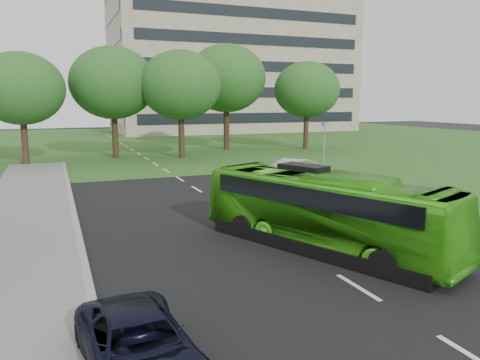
{
  "coord_description": "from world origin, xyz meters",
  "views": [
    {
      "loc": [
        -7.78,
        -16.41,
        5.25
      ],
      "look_at": [
        0.16,
        3.43,
        1.6
      ],
      "focal_mm": 35.0,
      "sensor_mm": 36.0,
      "label": 1
    }
  ],
  "objects": [
    {
      "name": "tree_park_e",
      "position": [
        17.87,
        28.35,
        6.37
      ],
      "size": [
        7.04,
        7.04,
        9.38
      ],
      "color": "black",
      "rests_on": "ground"
    },
    {
      "name": "office_building",
      "position": [
        21.96,
        61.96,
        12.5
      ],
      "size": [
        40.1,
        20.1,
        25.0
      ],
      "color": "gray",
      "rests_on": "ground"
    },
    {
      "name": "tree_park_b",
      "position": [
        -2.46,
        27.89,
        6.79
      ],
      "size": [
        7.69,
        7.69,
        10.08
      ],
      "color": "black",
      "rests_on": "ground"
    },
    {
      "name": "ground",
      "position": [
        0.0,
        0.0,
        0.0
      ],
      "size": [
        160.0,
        160.0,
        0.0
      ],
      "primitive_type": "plane",
      "color": "black",
      "rests_on": "ground"
    },
    {
      "name": "tree_park_c",
      "position": [
        3.16,
        25.37,
        6.59
      ],
      "size": [
        7.31,
        7.31,
        9.71
      ],
      "color": "black",
      "rests_on": "ground"
    },
    {
      "name": "bus",
      "position": [
        1.0,
        -2.55,
        1.37
      ],
      "size": [
        5.97,
        9.98,
        2.75
      ],
      "primitive_type": "imported",
      "rotation": [
        0.0,
        0.0,
        0.4
      ],
      "color": "green",
      "rests_on": "ground"
    },
    {
      "name": "tree_park_d",
      "position": [
        9.63,
        31.03,
        7.53
      ],
      "size": [
        8.41,
        8.41,
        11.13
      ],
      "color": "black",
      "rests_on": "ground"
    },
    {
      "name": "suv",
      "position": [
        -6.5,
        -8.0,
        0.6
      ],
      "size": [
        2.26,
        4.42,
        1.2
      ],
      "primitive_type": "imported",
      "rotation": [
        0.0,
        0.0,
        0.07
      ],
      "color": "black",
      "rests_on": "ground"
    },
    {
      "name": "camera_pole",
      "position": [
        10.0,
        12.0,
        2.41
      ],
      "size": [
        0.38,
        0.36,
        3.73
      ],
      "rotation": [
        0.0,
        0.0,
        -0.39
      ],
      "color": "gray",
      "rests_on": "ground"
    },
    {
      "name": "tree_park_a",
      "position": [
        -9.93,
        25.34,
        6.17
      ],
      "size": [
        6.84,
        6.84,
        9.09
      ],
      "color": "black",
      "rests_on": "ground"
    },
    {
      "name": "sedan",
      "position": [
        6.95,
        10.0,
        0.78
      ],
      "size": [
        5.04,
        3.07,
        1.57
      ],
      "primitive_type": "imported",
      "rotation": [
        0.0,
        0.0,
        1.89
      ],
      "color": "#B5B5B9",
      "rests_on": "ground"
    },
    {
      "name": "street_surfaces",
      "position": [
        -0.38,
        22.75,
        0.03
      ],
      "size": [
        120.0,
        120.0,
        0.15
      ],
      "color": "black",
      "rests_on": "ground"
    }
  ]
}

